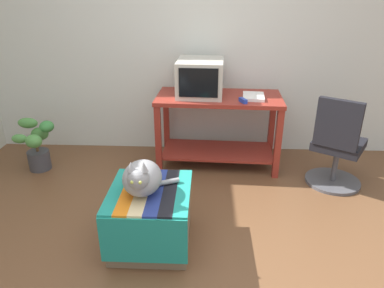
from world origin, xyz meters
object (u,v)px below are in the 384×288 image
object	(u,v)px
desk	(218,119)
ottoman_with_blanket	(151,217)
stapler	(243,101)
cat	(142,178)
tv_monitor	(200,78)
book	(253,97)
potted_plant	(37,145)
office_chair	(337,149)
keyboard	(199,98)

from	to	relation	value
desk	ottoman_with_blanket	world-z (taller)	desk
ottoman_with_blanket	stapler	size ratio (longest dim) A/B	5.85
ottoman_with_blanket	cat	xyz separation A→B (m)	(-0.04, -0.04, 0.35)
desk	tv_monitor	xyz separation A→B (m)	(-0.19, 0.04, 0.42)
book	ottoman_with_blanket	world-z (taller)	book
stapler	desk	bearing A→B (deg)	112.10
ottoman_with_blanket	potted_plant	size ratio (longest dim) A/B	1.19
ottoman_with_blanket	potted_plant	bearing A→B (deg)	140.14
stapler	ottoman_with_blanket	bearing A→B (deg)	-146.61
tv_monitor	cat	bearing A→B (deg)	-101.63
book	ottoman_with_blanket	bearing A→B (deg)	-118.16
cat	desk	bearing A→B (deg)	68.74
office_chair	keyboard	bearing A→B (deg)	19.74
stapler	tv_monitor	bearing A→B (deg)	124.69
office_chair	desk	bearing A→B (deg)	11.48
book	ottoman_with_blanket	distance (m)	1.64
ottoman_with_blanket	office_chair	xyz separation A→B (m)	(1.61, 0.92, 0.16)
keyboard	ottoman_with_blanket	world-z (taller)	keyboard
desk	stapler	bearing A→B (deg)	-41.87
cat	potted_plant	xyz separation A→B (m)	(-1.31, 1.16, -0.30)
keyboard	ottoman_with_blanket	xyz separation A→B (m)	(-0.32, -1.22, -0.54)
ottoman_with_blanket	cat	size ratio (longest dim) A/B	1.68
tv_monitor	potted_plant	distance (m)	1.81
desk	potted_plant	xyz separation A→B (m)	(-1.86, -0.22, -0.24)
desk	potted_plant	bearing A→B (deg)	-170.56
keyboard	potted_plant	size ratio (longest dim) A/B	0.74
potted_plant	stapler	size ratio (longest dim) A/B	4.92
cat	office_chair	xyz separation A→B (m)	(1.65, 0.96, -0.19)
desk	book	size ratio (longest dim) A/B	4.58
keyboard	office_chair	xyz separation A→B (m)	(1.29, -0.30, -0.38)
desk	ottoman_with_blanket	xyz separation A→B (m)	(-0.52, -1.35, -0.29)
desk	potted_plant	world-z (taller)	desk
desk	keyboard	xyz separation A→B (m)	(-0.20, -0.13, 0.26)
keyboard	stapler	size ratio (longest dim) A/B	3.64
desk	office_chair	xyz separation A→B (m)	(1.10, -0.43, -0.13)
desk	cat	xyz separation A→B (m)	(-0.55, -1.39, 0.06)
keyboard	office_chair	distance (m)	1.38
book	office_chair	size ratio (longest dim) A/B	0.32
cat	stapler	xyz separation A→B (m)	(0.78, 1.17, 0.20)
desk	keyboard	bearing A→B (deg)	-144.17
book	stapler	world-z (taller)	stapler
stapler	office_chair	bearing A→B (deg)	-36.94
tv_monitor	keyboard	size ratio (longest dim) A/B	1.36
desk	tv_monitor	distance (m)	0.46
tv_monitor	office_chair	xyz separation A→B (m)	(1.29, -0.47, -0.54)
keyboard	desk	bearing A→B (deg)	35.09
keyboard	office_chair	size ratio (longest dim) A/B	0.45
tv_monitor	book	xyz separation A→B (m)	(0.53, -0.10, -0.16)
keyboard	book	size ratio (longest dim) A/B	1.42
book	cat	world-z (taller)	book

